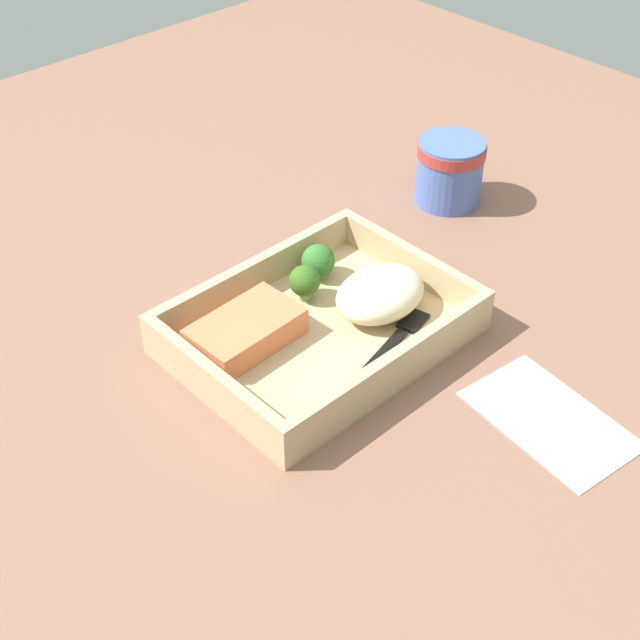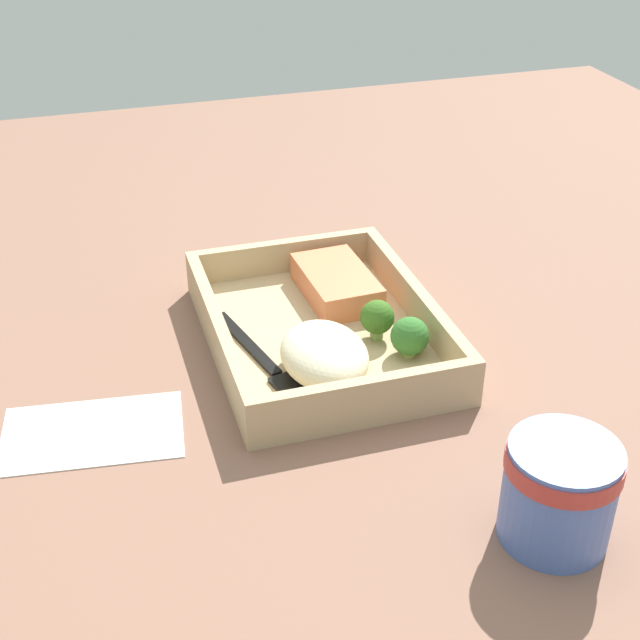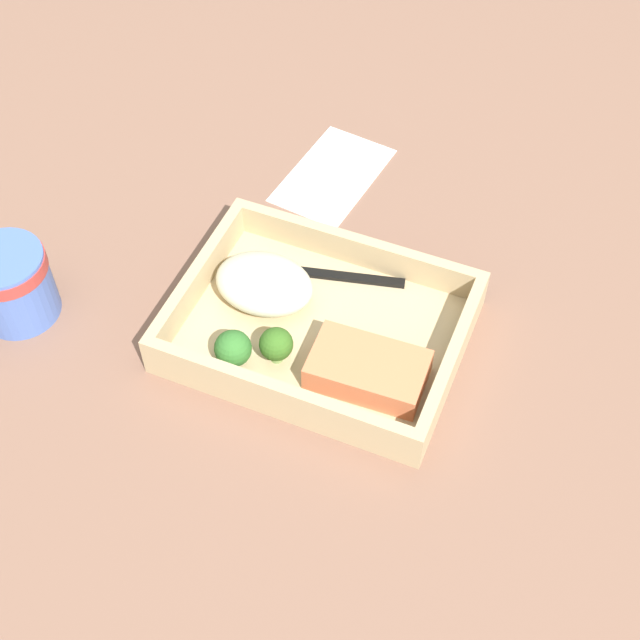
{
  "view_description": "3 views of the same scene",
  "coord_description": "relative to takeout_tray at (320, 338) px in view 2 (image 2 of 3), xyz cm",
  "views": [
    {
      "loc": [
        -47.52,
        -50.7,
        60.26
      ],
      "look_at": [
        0.0,
        0.0,
        2.7
      ],
      "focal_mm": 50.0,
      "sensor_mm": 36.0,
      "label": 1
    },
    {
      "loc": [
        71.54,
        -22.0,
        48.54
      ],
      "look_at": [
        0.0,
        0.0,
        2.7
      ],
      "focal_mm": 50.0,
      "sensor_mm": 36.0,
      "label": 2
    },
    {
      "loc": [
        -21.36,
        51.42,
        72.63
      ],
      "look_at": [
        0.0,
        0.0,
        2.7
      ],
      "focal_mm": 50.0,
      "sensor_mm": 36.0,
      "label": 3
    }
  ],
  "objects": [
    {
      "name": "ground_plane",
      "position": [
        0.0,
        0.0,
        -1.6
      ],
      "size": [
        160.0,
        160.0,
        2.0
      ],
      "primitive_type": "cube",
      "color": "brown"
    },
    {
      "name": "receipt_slip",
      "position": [
        7.89,
        -23.02,
        -0.48
      ],
      "size": [
        11.21,
        16.49,
        0.24
      ],
      "primitive_type": "cube",
      "rotation": [
        0.0,
        0.0,
        -0.12
      ],
      "color": "white",
      "rests_on": "ground_plane"
    },
    {
      "name": "takeout_tray",
      "position": [
        0.0,
        0.0,
        0.0
      ],
      "size": [
        28.69,
        21.58,
        1.2
      ],
      "primitive_type": "cube",
      "color": "tan",
      "rests_on": "ground_plane"
    },
    {
      "name": "broccoli_floret_1",
      "position": [
        2.52,
        5.06,
        2.91
      ],
      "size": [
        3.38,
        3.38,
        4.09
      ],
      "color": "#749751",
      "rests_on": "takeout_tray"
    },
    {
      "name": "broccoli_floret_2",
      "position": [
        6.27,
        6.96,
        2.66
      ],
      "size": [
        3.7,
        3.7,
        3.98
      ],
      "color": "#809B50",
      "rests_on": "takeout_tray"
    },
    {
      "name": "fork",
      "position": [
        3.03,
        -6.79,
        0.82
      ],
      "size": [
        15.74,
        5.35,
        0.44
      ],
      "color": "black",
      "rests_on": "takeout_tray"
    },
    {
      "name": "tray_rim",
      "position": [
        0.0,
        0.0,
        2.41
      ],
      "size": [
        28.69,
        21.58,
        3.62
      ],
      "color": "tan",
      "rests_on": "takeout_tray"
    },
    {
      "name": "paper_cup",
      "position": [
        30.28,
        8.82,
        3.99
      ],
      "size": [
        8.43,
        8.43,
        8.23
      ],
      "color": "#4B69B8",
      "rests_on": "ground_plane"
    },
    {
      "name": "mashed_potatoes",
      "position": [
        6.95,
        -1.73,
        2.75
      ],
      "size": [
        10.4,
        7.91,
        4.29
      ],
      "primitive_type": "ellipsoid",
      "color": "beige",
      "rests_on": "takeout_tray"
    },
    {
      "name": "salmon_fillet",
      "position": [
        -6.59,
        3.85,
        2.06
      ],
      "size": [
        11.47,
        7.15,
        2.93
      ],
      "primitive_type": "cube",
      "rotation": [
        0.0,
        0.0,
        0.04
      ],
      "color": "#DE774C",
      "rests_on": "takeout_tray"
    }
  ]
}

